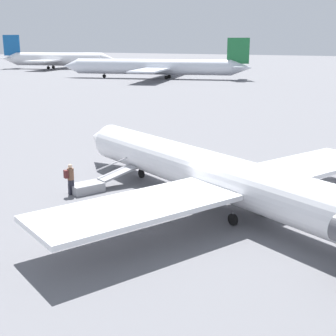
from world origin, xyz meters
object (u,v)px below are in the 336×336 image
Objects in this scene: airplane_taxiing_distant at (156,67)px; boarding_stairs at (93,185)px; airplane_main at (230,179)px; airplane_far_right at (56,59)px; passenger at (70,177)px.

airplane_taxiing_distant is 10.56× the size of boarding_stairs.
airplane_taxiing_distant reaches higher than boarding_stairs.
airplane_taxiing_distant is (56.28, -71.17, 1.03)m from airplane_main.
airplane_far_right is 133.70m from passenger.
airplane_taxiing_distant is 87.72m from passenger.
boarding_stairs is (-48.26, 72.36, -2.42)m from airplane_taxiing_distant.
passenger is at bearing -64.97° from airplane_far_right.
boarding_stairs is at bearing -5.21° from passenger.
airplane_main is 90.74m from airplane_taxiing_distant.
airplane_main is 0.69× the size of airplane_far_right.
airplane_main is 0.60× the size of airplane_taxiing_distant.
passenger is (-47.73, 73.58, -1.77)m from airplane_taxiing_distant.
passenger is (0.53, 1.22, 0.65)m from boarding_stairs.
airplane_far_right is at bearing 66.88° from boarding_stairs.
airplane_main is at bearing 106.07° from airplane_taxiing_distant.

